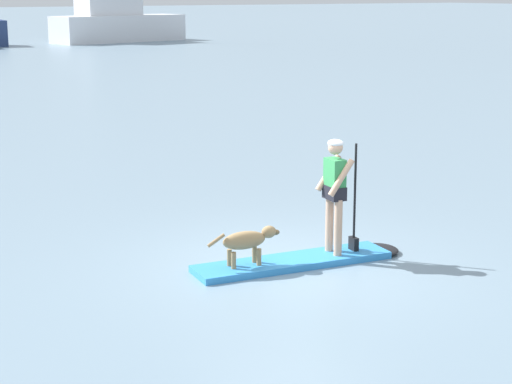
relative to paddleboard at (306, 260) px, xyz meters
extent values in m
plane|color=gray|center=(-0.22, 0.03, -0.05)|extent=(400.00, 400.00, 0.00)
cube|color=#338CD8|center=(-0.22, 0.03, 0.00)|extent=(3.04, 1.06, 0.10)
ellipsoid|color=black|center=(1.25, -0.17, 0.00)|extent=(0.64, 0.71, 0.10)
cylinder|color=tan|center=(0.47, 0.07, 0.47)|extent=(0.12, 0.12, 0.84)
cylinder|color=tan|center=(0.43, -0.19, 0.47)|extent=(0.12, 0.12, 0.84)
cube|color=black|center=(0.45, -0.06, 0.97)|extent=(0.27, 0.39, 0.20)
cube|color=#338C4C|center=(0.45, -0.06, 1.19)|extent=(0.24, 0.36, 0.58)
sphere|color=tan|center=(0.45, -0.06, 1.65)|extent=(0.22, 0.22, 0.22)
ellipsoid|color=white|center=(0.45, -0.06, 1.71)|extent=(0.23, 0.23, 0.11)
cylinder|color=tan|center=(0.47, 0.13, 1.23)|extent=(0.43, 0.14, 0.54)
cylinder|color=tan|center=(0.42, -0.25, 1.23)|extent=(0.43, 0.14, 0.54)
cylinder|color=black|center=(0.80, -0.11, 0.86)|extent=(0.04, 0.04, 1.63)
cube|color=black|center=(0.80, -0.11, 0.15)|extent=(0.10, 0.19, 0.20)
ellipsoid|color=#997A51|center=(-0.99, 0.13, 0.42)|extent=(0.67, 0.30, 0.26)
ellipsoid|color=#997A51|center=(-0.61, 0.08, 0.50)|extent=(0.24, 0.19, 0.18)
ellipsoid|color=brown|center=(-0.50, 0.07, 0.48)|extent=(0.13, 0.10, 0.08)
cylinder|color=#997A51|center=(-1.41, 0.19, 0.47)|extent=(0.27, 0.08, 0.18)
cylinder|color=#997A51|center=(-0.78, 0.18, 0.17)|extent=(0.07, 0.07, 0.24)
cylinder|color=#997A51|center=(-0.80, 0.03, 0.17)|extent=(0.07, 0.07, 0.24)
cylinder|color=#997A51|center=(-1.17, 0.23, 0.17)|extent=(0.07, 0.07, 0.24)
cylinder|color=#997A51|center=(-1.19, 0.08, 0.17)|extent=(0.07, 0.07, 0.24)
cube|color=white|center=(20.42, 53.70, 0.96)|extent=(11.10, 5.01, 2.03)
camera|label=1|loc=(-7.12, -9.92, 3.86)|focal=60.95mm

